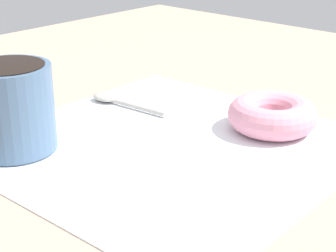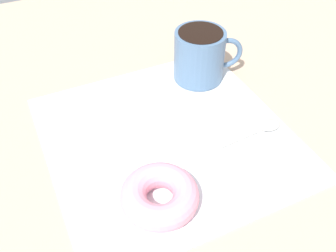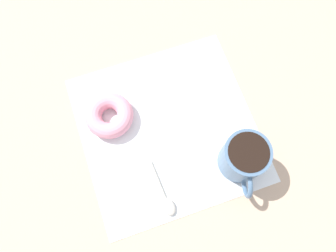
% 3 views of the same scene
% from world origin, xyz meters
% --- Properties ---
extents(ground_plane, '(1.20, 1.20, 0.02)m').
position_xyz_m(ground_plane, '(0.00, 0.00, -0.01)').
color(ground_plane, tan).
extents(napkin, '(0.37, 0.37, 0.00)m').
position_xyz_m(napkin, '(0.01, 0.02, 0.00)').
color(napkin, white).
rests_on(napkin, ground_plane).
extents(coffee_cup, '(0.12, 0.09, 0.09)m').
position_xyz_m(coffee_cup, '(0.12, 0.14, 0.05)').
color(coffee_cup, slate).
rests_on(coffee_cup, napkin).
extents(donut, '(0.10, 0.10, 0.03)m').
position_xyz_m(donut, '(-0.05, -0.09, 0.02)').
color(donut, pink).
rests_on(donut, napkin).
extents(spoon, '(0.12, 0.03, 0.01)m').
position_xyz_m(spoon, '(0.14, -0.03, 0.01)').
color(spoon, '#B7B2A8').
rests_on(spoon, napkin).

